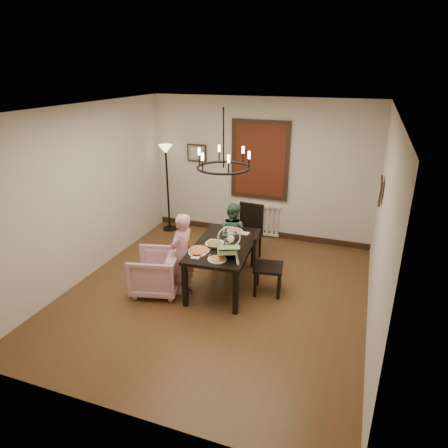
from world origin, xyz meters
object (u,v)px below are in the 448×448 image
Objects in this scene: chair_far at (247,233)px; floor_lamp at (168,189)px; seated_man at (232,239)px; drinking_glass at (227,243)px; chair_right at (269,264)px; armchair at (156,272)px; dining_table at (224,249)px; baby_bouncer at (228,247)px; elderly_woman at (182,260)px.

chair_far is 2.21m from floor_lamp.
seated_man is 7.51× the size of drinking_glass.
chair_right reaches higher than armchair.
chair_far is 1.04× the size of chair_right.
floor_lamp is at bearing 131.77° from dining_table.
chair_right is (0.72, 0.04, -0.15)m from dining_table.
dining_table is 0.83m from seated_man.
elderly_woman is at bearing 155.40° from baby_bouncer.
elderly_woman is 1.15× the size of seated_man.
armchair is (-1.65, -0.56, -0.16)m from chair_right.
drinking_glass is (0.20, -0.88, 0.33)m from seated_man.
baby_bouncer is 3.88× the size of drinking_glass.
drinking_glass is at bearing -84.94° from chair_far.
baby_bouncer reaches higher than chair_right.
chair_right is at bearing -1.18° from dining_table.
elderly_woman reaches higher than armchair.
floor_lamp is at bearing 110.04° from baby_bouncer.
baby_bouncer is (0.75, -0.02, 0.35)m from elderly_woman.
elderly_woman is (0.40, 0.14, 0.21)m from armchair.
floor_lamp is at bearing 46.73° from chair_right.
dining_table is 1.03m from chair_far.
chair_right is 0.92× the size of elderly_woman.
dining_table is at bearing 141.56° from elderly_woman.
chair_far is 0.96× the size of elderly_woman.
drinking_glass is (0.08, -0.08, 0.15)m from dining_table.
floor_lamp is (-1.39, 2.26, 0.36)m from elderly_woman.
dining_table is 1.63× the size of chair_right.
floor_lamp is at bearing -132.61° from elderly_woman.
seated_man is (-0.84, 0.77, -0.03)m from chair_right.
chair_right is at bearing 152.33° from seated_man.
drinking_glass is 0.07× the size of floor_lamp.
armchair is 5.86× the size of drinking_glass.
chair_right is 0.55× the size of floor_lamp.
baby_bouncer is 0.27× the size of floor_lamp.
baby_bouncer reaches higher than seated_man.
chair_right is 1.33m from elderly_woman.
dining_table is 1.12m from armchair.
chair_far is at bearing -118.51° from seated_man.
armchair is at bearing -67.47° from floor_lamp.
chair_right is 1.14m from seated_man.
elderly_woman is 0.83m from baby_bouncer.
chair_right is at bearing 124.34° from elderly_woman.
drinking_glass is at bearing -44.20° from floor_lamp.
baby_bouncer is at bearing 120.22° from seated_man.
drinking_glass is at bearing 132.45° from elderly_woman.
seated_man is 0.96m from drinking_glass.
floor_lamp reaches higher than armchair.
armchair is (-1.01, -1.54, -0.18)m from chair_far.
elderly_woman reaches higher than seated_man.
elderly_woman is (-0.61, -1.41, 0.02)m from chair_far.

